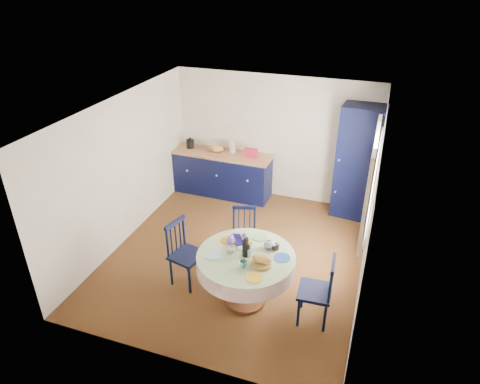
# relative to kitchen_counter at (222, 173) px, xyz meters

# --- Properties ---
(floor) EXTENTS (4.50, 4.50, 0.00)m
(floor) POSITION_rel_kitchen_counter_xyz_m (1.00, -1.96, -0.47)
(floor) COLOR black
(floor) RESTS_ON ground
(ceiling) EXTENTS (4.50, 4.50, 0.00)m
(ceiling) POSITION_rel_kitchen_counter_xyz_m (1.00, -1.96, 2.03)
(ceiling) COLOR white
(ceiling) RESTS_ON wall_back
(wall_back) EXTENTS (4.00, 0.02, 2.50)m
(wall_back) POSITION_rel_kitchen_counter_xyz_m (1.00, 0.29, 0.78)
(wall_back) COLOR white
(wall_back) RESTS_ON floor
(wall_left) EXTENTS (0.02, 4.50, 2.50)m
(wall_left) POSITION_rel_kitchen_counter_xyz_m (-1.00, -1.96, 0.78)
(wall_left) COLOR white
(wall_left) RESTS_ON floor
(wall_right) EXTENTS (0.02, 4.50, 2.50)m
(wall_right) POSITION_rel_kitchen_counter_xyz_m (3.00, -1.96, 0.78)
(wall_right) COLOR white
(wall_right) RESTS_ON floor
(window) EXTENTS (0.10, 1.74, 1.45)m
(window) POSITION_rel_kitchen_counter_xyz_m (2.95, -1.66, 1.05)
(window) COLOR white
(window) RESTS_ON wall_right
(kitchen_counter) EXTENTS (2.06, 0.68, 1.15)m
(kitchen_counter) POSITION_rel_kitchen_counter_xyz_m (0.00, 0.00, 0.00)
(kitchen_counter) COLOR black
(kitchen_counter) RESTS_ON floor
(pantry_cabinet) EXTENTS (0.81, 0.61, 2.15)m
(pantry_cabinet) POSITION_rel_kitchen_counter_xyz_m (2.66, 0.04, 0.61)
(pantry_cabinet) COLOR black
(pantry_cabinet) RESTS_ON floor
(dining_table) EXTENTS (1.35, 1.35, 1.10)m
(dining_table) POSITION_rel_kitchen_counter_xyz_m (1.50, -2.96, 0.22)
(dining_table) COLOR brown
(dining_table) RESTS_ON floor
(chair_left) EXTENTS (0.53, 0.55, 1.03)m
(chair_left) POSITION_rel_kitchen_counter_xyz_m (0.49, -2.82, 0.05)
(chair_left) COLOR black
(chair_left) RESTS_ON floor
(chair_far) EXTENTS (0.52, 0.50, 0.93)m
(chair_far) POSITION_rel_kitchen_counter_xyz_m (1.15, -2.01, -0.00)
(chair_far) COLOR black
(chair_far) RESTS_ON floor
(chair_right) EXTENTS (0.46, 0.48, 1.01)m
(chair_right) POSITION_rel_kitchen_counter_xyz_m (2.50, -2.98, 0.04)
(chair_right) COLOR black
(chair_right) RESTS_ON floor
(mug_a) EXTENTS (0.11, 0.11, 0.09)m
(mug_a) POSITION_rel_kitchen_counter_xyz_m (1.28, -2.95, 0.39)
(mug_a) COLOR silver
(mug_a) RESTS_ON dining_table
(mug_b) EXTENTS (0.10, 0.10, 0.10)m
(mug_b) POSITION_rel_kitchen_counter_xyz_m (1.54, -3.21, 0.39)
(mug_b) COLOR teal
(mug_b) RESTS_ON dining_table
(mug_c) EXTENTS (0.11, 0.11, 0.09)m
(mug_c) POSITION_rel_kitchen_counter_xyz_m (1.84, -2.71, 0.39)
(mug_c) COLOR black
(mug_c) RESTS_ON dining_table
(mug_d) EXTENTS (0.10, 0.10, 0.09)m
(mug_d) POSITION_rel_kitchen_counter_xyz_m (1.35, -2.62, 0.39)
(mug_d) COLOR silver
(mug_d) RESTS_ON dining_table
(cobalt_bowl) EXTENTS (0.27, 0.27, 0.07)m
(cobalt_bowl) POSITION_rel_kitchen_counter_xyz_m (1.28, -2.71, 0.38)
(cobalt_bowl) COLOR navy
(cobalt_bowl) RESTS_ON dining_table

